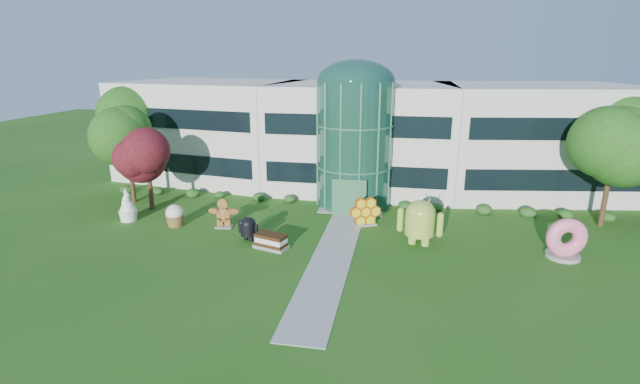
% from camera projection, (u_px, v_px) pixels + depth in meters
% --- Properties ---
extents(ground, '(140.00, 140.00, 0.00)m').
position_uv_depth(ground, '(329.00, 265.00, 26.91)').
color(ground, '#215114').
rests_on(ground, ground).
extents(building, '(46.00, 15.00, 9.30)m').
position_uv_depth(building, '(362.00, 135.00, 42.56)').
color(building, beige).
rests_on(building, ground).
extents(atrium, '(6.00, 6.00, 9.80)m').
position_uv_depth(atrium, '(355.00, 144.00, 36.83)').
color(atrium, '#194738').
rests_on(atrium, ground).
extents(walkway, '(2.40, 20.00, 0.04)m').
position_uv_depth(walkway, '(335.00, 251.00, 28.79)').
color(walkway, '#9E9E93').
rests_on(walkway, ground).
extents(tree_red, '(4.00, 4.00, 6.00)m').
position_uv_depth(tree_red, '(149.00, 172.00, 35.88)').
color(tree_red, '#3F0C14').
rests_on(tree_red, ground).
extents(trees_backdrop, '(52.00, 8.00, 8.40)m').
position_uv_depth(trees_backdrop, '(356.00, 151.00, 37.97)').
color(trees_backdrop, '#204A12').
rests_on(trees_backdrop, ground).
extents(android_green, '(3.41, 2.62, 3.46)m').
position_uv_depth(android_green, '(420.00, 219.00, 29.40)').
color(android_green, '#9DBA3B').
rests_on(android_green, ground).
extents(android_black, '(1.93, 1.59, 1.88)m').
position_uv_depth(android_black, '(248.00, 227.00, 30.26)').
color(android_black, black).
rests_on(android_black, ground).
extents(donut, '(2.61, 1.55, 2.56)m').
position_uv_depth(donut, '(566.00, 238.00, 27.57)').
color(donut, '#F35C8B').
rests_on(donut, ground).
extents(gingerbread, '(2.42, 1.16, 2.16)m').
position_uv_depth(gingerbread, '(223.00, 213.00, 32.55)').
color(gingerbread, brown).
rests_on(gingerbread, ground).
extents(ice_cream_sandwich, '(2.36, 1.66, 0.95)m').
position_uv_depth(ice_cream_sandwich, '(271.00, 241.00, 29.14)').
color(ice_cream_sandwich, black).
rests_on(ice_cream_sandwich, ground).
extents(honeycomb, '(2.53, 1.77, 1.88)m').
position_uv_depth(honeycomb, '(365.00, 213.00, 32.99)').
color(honeycomb, yellow).
rests_on(honeycomb, ground).
extents(froyo, '(1.81, 1.81, 2.41)m').
position_uv_depth(froyo, '(127.00, 205.00, 33.86)').
color(froyo, white).
rests_on(froyo, ground).
extents(cupcake, '(1.59, 1.59, 1.59)m').
position_uv_depth(cupcake, '(175.00, 215.00, 32.90)').
color(cupcake, white).
rests_on(cupcake, ground).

